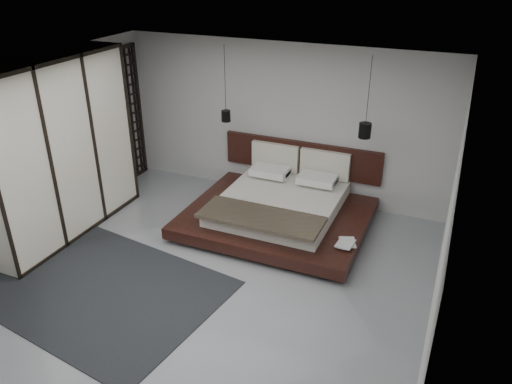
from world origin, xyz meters
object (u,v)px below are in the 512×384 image
at_px(wardrobe, 57,150).
at_px(lattice_screen, 127,116).
at_px(pendant_left, 226,116).
at_px(pendant_right, 365,130).
at_px(bed, 280,207).
at_px(rug, 100,288).

bearing_deg(wardrobe, lattice_screen, 96.85).
bearing_deg(pendant_left, pendant_right, 0.00).
bearing_deg(bed, lattice_screen, 170.74).
height_order(lattice_screen, wardrobe, wardrobe).
distance_m(bed, rug, 3.14).
relative_size(pendant_right, rug, 0.39).
bearing_deg(pendant_left, rug, -97.44).
bearing_deg(pendant_right, wardrobe, -154.89).
distance_m(pendant_right, wardrobe, 4.76).
bearing_deg(pendant_left, lattice_screen, 178.00).
bearing_deg(pendant_left, bed, -21.52).
xyz_separation_m(pendant_right, wardrobe, (-4.30, -2.02, -0.26)).
bearing_deg(bed, wardrobe, -153.56).
xyz_separation_m(lattice_screen, pendant_right, (4.56, -0.08, 0.36)).
distance_m(pendant_left, wardrobe, 2.78).
xyz_separation_m(bed, pendant_right, (1.20, 0.47, 1.36)).
distance_m(pendant_right, rug, 4.53).
relative_size(bed, rug, 0.90).
relative_size(lattice_screen, wardrobe, 0.91).
bearing_deg(pendant_right, rug, -131.71).
bearing_deg(lattice_screen, pendant_left, -2.00).
xyz_separation_m(wardrobe, rug, (1.50, -1.13, -1.40)).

